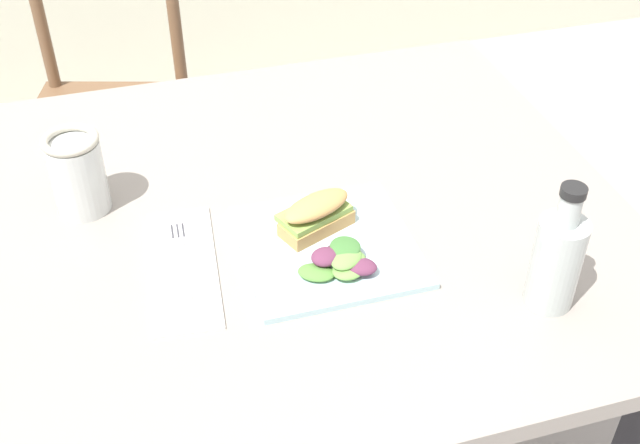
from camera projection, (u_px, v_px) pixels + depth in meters
dining_table at (243, 280)px, 1.28m from camera, size 1.19×0.93×0.74m
chair_wooden_far at (108, 113)px, 2.01m from camera, size 0.50×0.50×0.87m
plate_lunch at (328, 247)px, 1.15m from camera, size 0.25×0.25×0.01m
sandwich_half_front at (316, 214)px, 1.15m from camera, size 0.12×0.10×0.06m
salad_mixed_greens at (343, 260)px, 1.10m from camera, size 0.12×0.10×0.03m
napkin_folded at (183, 267)px, 1.12m from camera, size 0.12×0.27×0.00m
fork_on_napkin at (182, 257)px, 1.13m from camera, size 0.03×0.19×0.00m
bottle_cold_brew at (555, 265)px, 1.03m from camera, size 0.07×0.07×0.19m
mason_jar_iced_tea at (78, 177)px, 1.19m from camera, size 0.08×0.08×0.13m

